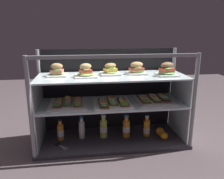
# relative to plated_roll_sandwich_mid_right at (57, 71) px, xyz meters

# --- Properties ---
(ground_plane) EXTENTS (6.00, 6.00, 0.02)m
(ground_plane) POSITION_rel_plated_roll_sandwich_mid_right_xyz_m (0.49, -0.06, -0.71)
(ground_plane) COLOR #493D41
(ground_plane) RESTS_ON ground
(case_base_deck) EXTENTS (1.41, 0.53, 0.03)m
(case_base_deck) POSITION_rel_plated_roll_sandwich_mid_right_xyz_m (0.49, -0.06, -0.68)
(case_base_deck) COLOR #37333C
(case_base_deck) RESTS_ON ground
(case_frame) EXTENTS (1.41, 0.53, 0.88)m
(case_frame) POSITION_rel_plated_roll_sandwich_mid_right_xyz_m (0.49, 0.08, -0.22)
(case_frame) COLOR gray
(case_frame) RESTS_ON ground
(riser_lower_tier) EXTENTS (1.34, 0.46, 0.35)m
(riser_lower_tier) POSITION_rel_plated_roll_sandwich_mid_right_xyz_m (0.49, -0.06, -0.49)
(riser_lower_tier) COLOR silver
(riser_lower_tier) RESTS_ON case_base_deck
(shelf_lower_glass) EXTENTS (1.35, 0.48, 0.01)m
(shelf_lower_glass) POSITION_rel_plated_roll_sandwich_mid_right_xyz_m (0.49, -0.06, -0.31)
(shelf_lower_glass) COLOR silver
(shelf_lower_glass) RESTS_ON riser_lower_tier
(riser_upper_tier) EXTENTS (1.34, 0.46, 0.25)m
(riser_upper_tier) POSITION_rel_plated_roll_sandwich_mid_right_xyz_m (0.49, -0.06, -0.18)
(riser_upper_tier) COLOR silver
(riser_upper_tier) RESTS_ON shelf_lower_glass
(shelf_upper_glass) EXTENTS (1.35, 0.48, 0.01)m
(shelf_upper_glass) POSITION_rel_plated_roll_sandwich_mid_right_xyz_m (0.49, -0.06, -0.05)
(shelf_upper_glass) COLOR silver
(shelf_upper_glass) RESTS_ON riser_upper_tier
(plated_roll_sandwich_mid_right) EXTENTS (0.17, 0.17, 0.12)m
(plated_roll_sandwich_mid_right) POSITION_rel_plated_roll_sandwich_mid_right_xyz_m (0.00, 0.00, 0.00)
(plated_roll_sandwich_mid_right) COLOR white
(plated_roll_sandwich_mid_right) RESTS_ON shelf_upper_glass
(plated_roll_sandwich_near_right_corner) EXTENTS (0.19, 0.19, 0.12)m
(plated_roll_sandwich_near_right_corner) POSITION_rel_plated_roll_sandwich_mid_right_xyz_m (0.26, -0.07, -0.01)
(plated_roll_sandwich_near_right_corner) COLOR white
(plated_roll_sandwich_near_right_corner) RESTS_ON shelf_upper_glass
(plated_roll_sandwich_near_left_corner) EXTENTS (0.18, 0.18, 0.11)m
(plated_roll_sandwich_near_left_corner) POSITION_rel_plated_roll_sandwich_mid_right_xyz_m (0.49, -0.01, -0.01)
(plated_roll_sandwich_near_left_corner) COLOR white
(plated_roll_sandwich_near_left_corner) RESTS_ON shelf_upper_glass
(plated_roll_sandwich_left_of_center) EXTENTS (0.17, 0.17, 0.11)m
(plated_roll_sandwich_left_of_center) POSITION_rel_plated_roll_sandwich_mid_right_xyz_m (0.73, -0.00, 0.00)
(plated_roll_sandwich_left_of_center) COLOR white
(plated_roll_sandwich_left_of_center) RESTS_ON shelf_upper_glass
(plated_roll_sandwich_mid_left) EXTENTS (0.18, 0.18, 0.12)m
(plated_roll_sandwich_mid_left) POSITION_rel_plated_roll_sandwich_mid_right_xyz_m (0.99, -0.12, 0.00)
(plated_roll_sandwich_mid_left) COLOR white
(plated_roll_sandwich_mid_left) RESTS_ON shelf_upper_glass
(open_sandwich_tray_left_of_center) EXTENTS (0.34, 0.36, 0.06)m
(open_sandwich_tray_left_of_center) POSITION_rel_plated_roll_sandwich_mid_right_xyz_m (0.09, -0.05, -0.29)
(open_sandwich_tray_left_of_center) COLOR white
(open_sandwich_tray_left_of_center) RESTS_ON shelf_lower_glass
(open_sandwich_tray_mid_right) EXTENTS (0.34, 0.37, 0.06)m
(open_sandwich_tray_mid_right) POSITION_rel_plated_roll_sandwich_mid_right_xyz_m (0.49, -0.11, -0.29)
(open_sandwich_tray_mid_right) COLOR white
(open_sandwich_tray_mid_right) RESTS_ON shelf_lower_glass
(open_sandwich_tray_right_of_center) EXTENTS (0.34, 0.36, 0.06)m
(open_sandwich_tray_right_of_center) POSITION_rel_plated_roll_sandwich_mid_right_xyz_m (0.90, -0.05, -0.29)
(open_sandwich_tray_right_of_center) COLOR white
(open_sandwich_tray_right_of_center) RESTS_ON shelf_lower_glass
(juice_bottle_back_right) EXTENTS (0.06, 0.06, 0.20)m
(juice_bottle_back_right) POSITION_rel_plated_roll_sandwich_mid_right_xyz_m (-0.00, -0.02, -0.59)
(juice_bottle_back_right) COLOR orange
(juice_bottle_back_right) RESTS_ON case_base_deck
(juice_bottle_back_center) EXTENTS (0.06, 0.06, 0.22)m
(juice_bottle_back_center) POSITION_rel_plated_roll_sandwich_mid_right_xyz_m (0.20, -0.02, -0.58)
(juice_bottle_back_center) COLOR white
(juice_bottle_back_center) RESTS_ON case_base_deck
(juice_bottle_tucked_behind) EXTENTS (0.07, 0.07, 0.23)m
(juice_bottle_tucked_behind) POSITION_rel_plated_roll_sandwich_mid_right_xyz_m (0.41, -0.03, -0.57)
(juice_bottle_tucked_behind) COLOR #C0CE56
(juice_bottle_tucked_behind) RESTS_ON case_base_deck
(juice_bottle_front_middle) EXTENTS (0.07, 0.07, 0.22)m
(juice_bottle_front_middle) POSITION_rel_plated_roll_sandwich_mid_right_xyz_m (0.64, -0.05, -0.58)
(juice_bottle_front_middle) COLOR orange
(juice_bottle_front_middle) RESTS_ON case_base_deck
(juice_bottle_back_left) EXTENTS (0.06, 0.06, 0.21)m
(juice_bottle_back_left) POSITION_rel_plated_roll_sandwich_mid_right_xyz_m (0.84, -0.05, -0.59)
(juice_bottle_back_left) COLOR orange
(juice_bottle_back_left) RESTS_ON case_base_deck
(orange_fruit_beside_bottles) EXTENTS (0.08, 0.08, 0.08)m
(orange_fruit_beside_bottles) POSITION_rel_plated_roll_sandwich_mid_right_xyz_m (0.98, -0.07, -0.63)
(orange_fruit_beside_bottles) COLOR orange
(orange_fruit_beside_bottles) RESTS_ON case_base_deck
(orange_fruit_near_left_post) EXTENTS (0.07, 0.07, 0.07)m
(orange_fruit_near_left_post) POSITION_rel_plated_roll_sandwich_mid_right_xyz_m (0.98, -0.16, -0.63)
(orange_fruit_near_left_post) COLOR orange
(orange_fruit_near_left_post) RESTS_ON case_base_deck
(kitchen_scissors) EXTENTS (0.14, 0.15, 0.01)m
(kitchen_scissors) POSITION_rel_plated_roll_sandwich_mid_right_xyz_m (-0.01, -0.14, -0.66)
(kitchen_scissors) COLOR silver
(kitchen_scissors) RESTS_ON case_base_deck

